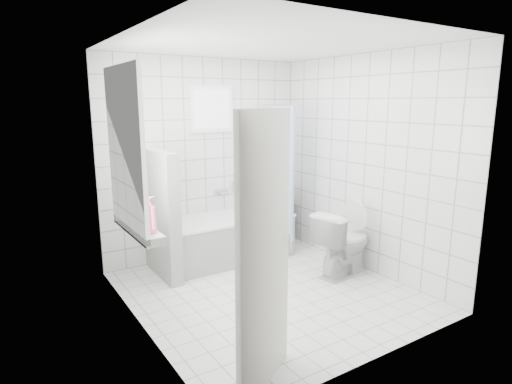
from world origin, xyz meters
TOP-DOWN VIEW (x-y plane):
  - ground at (0.00, 0.00)m, footprint 3.00×3.00m
  - ceiling at (0.00, 0.00)m, footprint 3.00×3.00m
  - wall_back at (0.00, 1.50)m, footprint 2.80×0.02m
  - wall_front at (0.00, -1.50)m, footprint 2.80×0.02m
  - wall_left at (-1.40, 0.00)m, footprint 0.02×3.00m
  - wall_right at (1.40, 0.00)m, footprint 0.02×3.00m
  - window_left at (-1.35, 0.30)m, footprint 0.01×0.90m
  - window_back at (0.10, 1.46)m, footprint 0.50×0.01m
  - window_sill at (-1.31, 0.30)m, footprint 0.18×1.02m
  - door at (-0.91, -1.27)m, footprint 0.70×0.45m
  - bathtub at (0.11, 1.12)m, footprint 1.67×0.77m
  - partition_wall at (-0.79, 1.07)m, footprint 0.15×0.85m
  - tiled_ledge at (1.11, 1.38)m, footprint 0.40×0.24m
  - toilet at (1.03, -0.07)m, footprint 0.84×0.56m
  - curtain_rod at (0.89, 1.10)m, footprint 0.02×0.80m
  - shower_curtain at (0.89, 0.97)m, footprint 0.14×0.48m
  - tub_faucet at (0.21, 1.46)m, footprint 0.18×0.06m
  - sill_bottles at (-1.30, 0.20)m, footprint 0.19×0.59m
  - ledge_bottles at (1.12, 1.35)m, footprint 0.18×0.17m

SIDE VIEW (x-z plane):
  - ground at x=0.00m, z-range 0.00..0.00m
  - tiled_ledge at x=1.11m, z-range 0.00..0.55m
  - bathtub at x=0.11m, z-range 0.00..0.58m
  - toilet at x=1.03m, z-range 0.00..0.79m
  - ledge_bottles at x=1.12m, z-range 0.53..0.81m
  - partition_wall at x=-0.79m, z-range 0.00..1.50m
  - tub_faucet at x=0.21m, z-range 0.82..0.88m
  - window_sill at x=-1.31m, z-range 0.82..0.90m
  - door at x=-0.91m, z-range 0.00..2.00m
  - sill_bottles at x=-1.30m, z-range 0.88..1.21m
  - shower_curtain at x=0.89m, z-range 0.21..1.99m
  - wall_back at x=0.00m, z-range 0.00..2.60m
  - wall_front at x=0.00m, z-range 0.00..2.60m
  - wall_left at x=-1.40m, z-range 0.00..2.60m
  - wall_right at x=1.40m, z-range 0.00..2.60m
  - window_left at x=-1.35m, z-range 0.90..2.30m
  - window_back at x=0.10m, z-range 1.70..2.20m
  - curtain_rod at x=0.89m, z-range 1.99..2.01m
  - ceiling at x=0.00m, z-range 2.60..2.60m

